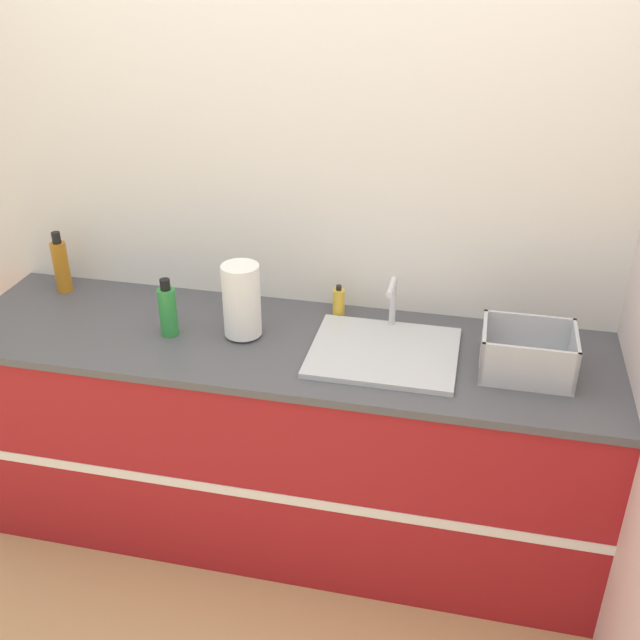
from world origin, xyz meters
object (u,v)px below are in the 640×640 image
sink (384,350)px  dish_rack (527,357)px  paper_towel_roll (242,301)px  soap_dispenser (339,303)px  bottle_amber (61,265)px  bottle_green (168,310)px

sink → dish_rack: bearing=-1.6°
sink → paper_towel_roll: paper_towel_roll is taller
dish_rack → soap_dispenser: 0.75m
dish_rack → bottle_amber: bearing=172.9°
bottle_green → bottle_amber: bottle_amber is taller
bottle_amber → soap_dispenser: bottle_amber is taller
soap_dispenser → bottle_green: bearing=-154.8°
sink → dish_rack: (0.49, -0.01, 0.05)m
bottle_green → soap_dispenser: 0.65m
dish_rack → bottle_green: (-1.29, -0.02, 0.04)m
sink → soap_dispenser: (-0.21, 0.24, 0.04)m
paper_towel_roll → soap_dispenser: (0.31, 0.23, -0.09)m
sink → soap_dispenser: sink is taller
paper_towel_roll → soap_dispenser: paper_towel_roll is taller
bottle_green → dish_rack: bearing=0.8°
dish_rack → bottle_green: bottle_green is taller
dish_rack → bottle_amber: bottle_amber is taller
sink → paper_towel_roll: (-0.53, 0.02, 0.13)m
paper_towel_roll → bottle_green: size_ratio=1.26×
paper_towel_roll → bottle_green: (-0.27, -0.05, -0.04)m
dish_rack → soap_dispenser: dish_rack is taller
dish_rack → sink: bearing=178.4°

